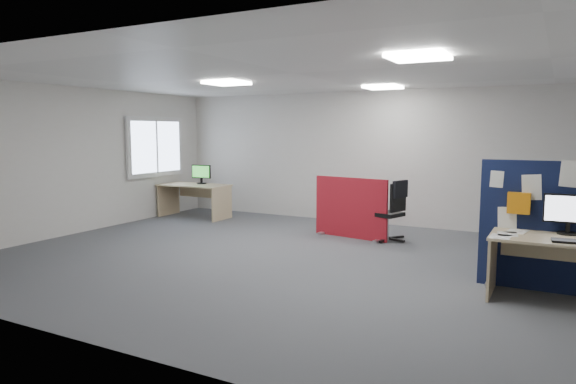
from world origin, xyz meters
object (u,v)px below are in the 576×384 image
at_px(main_desk, 575,254).
at_px(second_desk, 195,192).
at_px(navy_divider, 564,228).
at_px(monitor_second, 201,173).
at_px(monitor_main, 569,212).
at_px(red_divider, 350,208).
at_px(office_chair, 393,207).

xyz_separation_m(main_desk, second_desk, (-7.26, 2.64, -0.01)).
bearing_deg(second_desk, navy_divider, -17.72).
bearing_deg(monitor_second, second_desk, -120.58).
height_order(monitor_main, red_divider, monitor_main).
distance_m(main_desk, red_divider, 4.07).
relative_size(navy_divider, monitor_second, 4.07).
relative_size(main_desk, office_chair, 1.64).
bearing_deg(main_desk, second_desk, 160.04).
height_order(monitor_main, office_chair, monitor_main).
bearing_deg(monitor_main, office_chair, 138.71).
distance_m(monitor_main, office_chair, 3.30).
xyz_separation_m(red_divider, office_chair, (0.75, 0.04, 0.07)).
bearing_deg(red_divider, navy_divider, -19.37).
height_order(main_desk, second_desk, same).
bearing_deg(main_desk, red_divider, 147.70).
bearing_deg(navy_divider, monitor_main, -72.69).
relative_size(monitor_main, office_chair, 0.50).
height_order(navy_divider, monitor_second, navy_divider).
distance_m(navy_divider, main_desk, 0.44).
height_order(red_divider, second_desk, red_divider).
xyz_separation_m(red_divider, monitor_second, (-3.75, 0.60, 0.44)).
distance_m(red_divider, second_desk, 3.84).
relative_size(navy_divider, second_desk, 1.22).
xyz_separation_m(monitor_second, office_chair, (4.51, -0.56, -0.37)).
relative_size(monitor_main, second_desk, 0.34).
bearing_deg(monitor_main, second_desk, 157.41).
xyz_separation_m(monitor_main, monitor_second, (-7.12, 2.55, -0.02)).
relative_size(red_divider, monitor_second, 3.08).
xyz_separation_m(monitor_main, office_chair, (-2.61, 1.98, -0.39)).
bearing_deg(office_chair, main_desk, -20.76).
xyz_separation_m(second_desk, office_chair, (4.57, -0.42, 0.05)).
distance_m(navy_divider, monitor_second, 7.48).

